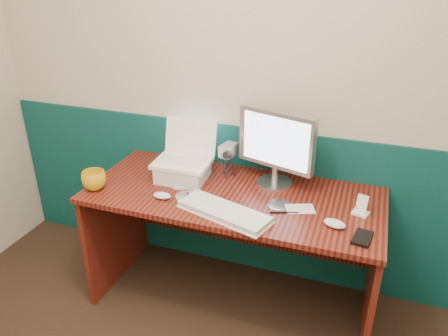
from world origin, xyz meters
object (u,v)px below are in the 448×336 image
at_px(camcorder, 228,160).
at_px(keyboard, 224,212).
at_px(desk, 233,249).
at_px(laptop, 181,143).
at_px(monitor, 276,148).
at_px(mug, 94,180).

bearing_deg(camcorder, keyboard, -60.99).
bearing_deg(desk, keyboard, -83.10).
relative_size(laptop, monitor, 0.70).
bearing_deg(camcorder, mug, -136.10).
distance_m(keyboard, camcorder, 0.44).
bearing_deg(mug, camcorder, 31.05).
xyz_separation_m(keyboard, camcorder, (-0.12, 0.41, 0.09)).
distance_m(laptop, camcorder, 0.29).
distance_m(monitor, mug, 1.02).
xyz_separation_m(monitor, keyboard, (-0.16, -0.40, -0.21)).
height_order(desk, mug, mug).
bearing_deg(laptop, keyboard, -41.84).
bearing_deg(monitor, desk, -119.99).
height_order(desk, camcorder, camcorder).
height_order(monitor, camcorder, monitor).
bearing_deg(camcorder, monitor, 10.85).
relative_size(laptop, mug, 2.36).
height_order(laptop, mug, laptop).
bearing_deg(laptop, camcorder, 24.27).
relative_size(monitor, camcorder, 2.15).
distance_m(desk, keyboard, 0.45).
bearing_deg(keyboard, laptop, 157.77).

